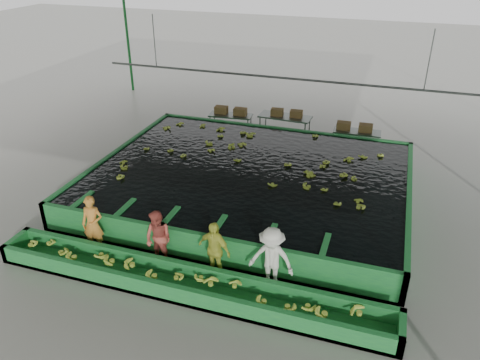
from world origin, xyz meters
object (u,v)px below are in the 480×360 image
(packing_table_mid, at_px, (285,127))
(packing_table_right, at_px, (356,141))
(worker_c, at_px, (214,250))
(box_stack_mid, at_px, (286,116))
(box_stack_right, at_px, (354,130))
(worker_b, at_px, (158,239))
(box_stack_left, at_px, (231,114))
(sorting_trough, at_px, (185,283))
(worker_d, at_px, (271,259))
(packing_table_left, at_px, (231,124))
(flotation_tank, at_px, (250,181))
(worker_a, at_px, (93,224))

(packing_table_mid, height_order, packing_table_right, packing_table_mid)
(packing_table_mid, bearing_deg, worker_c, -86.92)
(box_stack_mid, bearing_deg, packing_table_right, -7.27)
(worker_c, distance_m, box_stack_right, 9.34)
(worker_b, height_order, packing_table_mid, worker_b)
(box_stack_mid, bearing_deg, box_stack_left, -177.73)
(packing_table_mid, bearing_deg, worker_b, -96.18)
(sorting_trough, height_order, worker_c, worker_c)
(worker_d, bearing_deg, packing_table_right, 84.61)
(sorting_trough, xyz_separation_m, packing_table_right, (2.93, 9.79, 0.16))
(worker_d, distance_m, box_stack_left, 10.22)
(worker_b, xyz_separation_m, worker_c, (1.52, 0.00, 0.01))
(worker_d, bearing_deg, box_stack_right, 85.39)
(packing_table_left, height_order, box_stack_right, box_stack_right)
(worker_b, bearing_deg, packing_table_left, 111.13)
(packing_table_left, height_order, box_stack_mid, box_stack_mid)
(worker_c, distance_m, packing_table_left, 9.63)
(worker_c, bearing_deg, worker_b, -165.69)
(worker_b, relative_size, packing_table_left, 0.84)
(packing_table_mid, bearing_deg, packing_table_right, -7.24)
(flotation_tank, relative_size, sorting_trough, 1.00)
(sorting_trough, xyz_separation_m, box_stack_left, (-2.42, 10.07, 0.58))
(sorting_trough, relative_size, worker_a, 6.16)
(worker_a, bearing_deg, box_stack_right, 48.39)
(worker_d, height_order, packing_table_left, worker_d)
(worker_b, height_order, box_stack_left, worker_b)
(worker_c, bearing_deg, sorting_trough, -104.44)
(sorting_trough, height_order, packing_table_left, packing_table_left)
(box_stack_left, bearing_deg, box_stack_mid, 2.27)
(flotation_tank, xyz_separation_m, worker_d, (1.89, -4.30, 0.39))
(box_stack_left, relative_size, box_stack_mid, 1.06)
(worker_d, height_order, box_stack_mid, worker_d)
(packing_table_left, relative_size, box_stack_mid, 1.40)
(box_stack_left, bearing_deg, packing_table_left, -74.07)
(sorting_trough, bearing_deg, worker_a, 165.14)
(worker_c, relative_size, box_stack_mid, 1.20)
(worker_b, height_order, packing_table_right, worker_b)
(packing_table_left, height_order, packing_table_right, packing_table_left)
(flotation_tank, distance_m, box_stack_right, 5.51)
(worker_c, height_order, box_stack_mid, worker_c)
(worker_d, distance_m, packing_table_right, 9.06)
(worker_b, bearing_deg, flotation_tank, 88.84)
(packing_table_left, height_order, packing_table_mid, packing_table_mid)
(worker_a, xyz_separation_m, packing_table_mid, (2.95, 9.37, -0.32))
(worker_a, relative_size, packing_table_right, 0.89)
(flotation_tank, distance_m, packing_table_right, 5.53)
(sorting_trough, distance_m, worker_a, 3.17)
(packing_table_left, bearing_deg, worker_d, -64.99)
(box_stack_left, bearing_deg, packing_table_right, -2.97)
(worker_d, relative_size, box_stack_left, 1.22)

